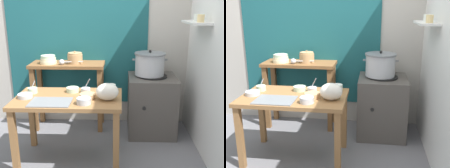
# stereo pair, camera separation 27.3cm
# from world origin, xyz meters

# --- Properties ---
(ground_plane) EXTENTS (9.00, 9.00, 0.00)m
(ground_plane) POSITION_xyz_m (0.00, 0.00, 0.00)
(ground_plane) COLOR slate
(wall_back) EXTENTS (4.40, 0.12, 2.60)m
(wall_back) POSITION_xyz_m (0.08, 1.10, 1.30)
(wall_back) COLOR #B2ADA3
(wall_back) RESTS_ON ground
(wall_right) EXTENTS (0.30, 3.20, 2.60)m
(wall_right) POSITION_xyz_m (1.40, 0.20, 1.30)
(wall_right) COLOR white
(wall_right) RESTS_ON ground
(prep_table) EXTENTS (1.10, 0.66, 0.72)m
(prep_table) POSITION_xyz_m (-0.10, 0.01, 0.61)
(prep_table) COLOR olive
(prep_table) RESTS_ON ground
(back_shelf_table) EXTENTS (0.96, 0.40, 0.90)m
(back_shelf_table) POSITION_xyz_m (-0.26, 0.83, 0.68)
(back_shelf_table) COLOR brown
(back_shelf_table) RESTS_ON ground
(stove_block) EXTENTS (0.60, 0.61, 0.78)m
(stove_block) POSITION_xyz_m (0.84, 0.70, 0.38)
(stove_block) COLOR #4C4742
(stove_block) RESTS_ON ground
(steamer_pot) EXTENTS (0.43, 0.39, 0.32)m
(steamer_pot) POSITION_xyz_m (0.80, 0.72, 0.92)
(steamer_pot) COLOR #B7BABF
(steamer_pot) RESTS_ON stove_block
(clay_pot) EXTENTS (0.19, 0.19, 0.16)m
(clay_pot) POSITION_xyz_m (-0.15, 0.83, 0.97)
(clay_pot) COLOR tan
(clay_pot) RESTS_ON back_shelf_table
(bowl_stack_enamel) EXTENTS (0.21, 0.21, 0.11)m
(bowl_stack_enamel) POSITION_xyz_m (-0.50, 0.80, 0.95)
(bowl_stack_enamel) COLOR beige
(bowl_stack_enamel) RESTS_ON back_shelf_table
(ladle) EXTENTS (0.30, 0.08, 0.07)m
(ladle) POSITION_xyz_m (-0.29, 0.73, 0.94)
(ladle) COLOR #B7BABF
(ladle) RESTS_ON back_shelf_table
(serving_tray) EXTENTS (0.40, 0.28, 0.01)m
(serving_tray) POSITION_xyz_m (-0.24, -0.16, 0.72)
(serving_tray) COLOR slate
(serving_tray) RESTS_ON prep_table
(plastic_bag) EXTENTS (0.23, 0.17, 0.17)m
(plastic_bag) POSITION_xyz_m (0.31, -0.07, 0.81)
(plastic_bag) COLOR silver
(plastic_bag) RESTS_ON prep_table
(prep_bowl_0) EXTENTS (0.15, 0.15, 0.04)m
(prep_bowl_0) POSITION_xyz_m (-0.53, -0.03, 0.74)
(prep_bowl_0) COLOR #B7BABF
(prep_bowl_0) RESTS_ON prep_table
(prep_bowl_1) EXTENTS (0.16, 0.16, 0.05)m
(prep_bowl_1) POSITION_xyz_m (0.11, -0.02, 0.75)
(prep_bowl_1) COLOR tan
(prep_bowl_1) RESTS_ON prep_table
(prep_bowl_2) EXTENTS (0.10, 0.10, 0.13)m
(prep_bowl_2) POSITION_xyz_m (-0.51, 0.13, 0.75)
(prep_bowl_2) COLOR #B7D1AD
(prep_bowl_2) RESTS_ON prep_table
(prep_bowl_3) EXTENTS (0.14, 0.14, 0.05)m
(prep_bowl_3) POSITION_xyz_m (-0.08, 0.18, 0.75)
(prep_bowl_3) COLOR #B7D1AD
(prep_bowl_3) RESTS_ON prep_table
(prep_bowl_4) EXTENTS (0.11, 0.11, 0.06)m
(prep_bowl_4) POSITION_xyz_m (0.33, 0.25, 0.75)
(prep_bowl_4) COLOR silver
(prep_bowl_4) RESTS_ON prep_table
(prep_bowl_5) EXTENTS (0.14, 0.14, 0.06)m
(prep_bowl_5) POSITION_xyz_m (0.09, -0.19, 0.75)
(prep_bowl_5) COLOR #B7BABF
(prep_bowl_5) RESTS_ON prep_table
(prep_bowl_6) EXTENTS (0.10, 0.10, 0.16)m
(prep_bowl_6) POSITION_xyz_m (0.06, 0.16, 0.75)
(prep_bowl_6) COLOR #B7BABF
(prep_bowl_6) RESTS_ON prep_table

